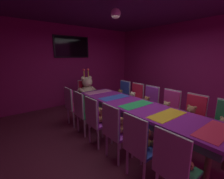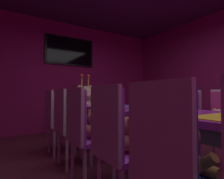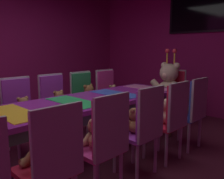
{
  "view_description": "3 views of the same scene",
  "coord_description": "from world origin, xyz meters",
  "px_view_note": "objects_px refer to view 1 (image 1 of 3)",
  "views": [
    {
      "loc": [
        -2.27,
        -2.07,
        1.74
      ],
      "look_at": [
        0.0,
        0.83,
        0.92
      ],
      "focal_mm": 24.24,
      "sensor_mm": 36.0,
      "label": 1
    },
    {
      "loc": [
        -1.59,
        -1.48,
        0.91
      ],
      "look_at": [
        -0.23,
        0.68,
        0.99
      ],
      "focal_mm": 29.37,
      "sensor_mm": 36.0,
      "label": 2
    },
    {
      "loc": [
        2.31,
        -1.69,
        1.36
      ],
      "look_at": [
        0.2,
        0.45,
        0.86
      ],
      "focal_mm": 39.07,
      "sensor_mm": 36.0,
      "label": 3
    }
  ],
  "objects_px": {
    "teddy_left_4": "(88,108)",
    "king_teddy_bear": "(87,88)",
    "teddy_right_0": "(223,126)",
    "throne_chair": "(85,92)",
    "chair_left_0": "(173,163)",
    "teddy_left_0": "(180,159)",
    "wall_tv": "(72,47)",
    "teddy_right_2": "(166,108)",
    "chair_left_2": "(114,127)",
    "pendant_light": "(116,13)",
    "chair_right_2": "(170,107)",
    "teddy_left_5": "(77,103)",
    "chair_right_1": "(194,113)",
    "chair_left_3": "(95,117)",
    "chair_right_5": "(123,93)",
    "chair_left_5": "(72,103)",
    "teddy_right_4": "(132,98)",
    "teddy_right_3": "(146,103)",
    "chair_left_1": "(138,142)",
    "teddy_left_2": "(121,126)",
    "teddy_right_5": "(120,95)",
    "teddy_right_1": "(191,115)",
    "chair_right_4": "(136,97)",
    "teddy_left_3": "(101,116)",
    "teddy_left_1": "(145,139)",
    "banquet_table": "(136,108)"
  },
  "relations": [
    {
      "from": "teddy_left_4",
      "to": "king_teddy_bear",
      "type": "height_order",
      "value": "king_teddy_bear"
    },
    {
      "from": "teddy_right_0",
      "to": "throne_chair",
      "type": "xyz_separation_m",
      "value": [
        -0.71,
        3.62,
        0.02
      ]
    },
    {
      "from": "chair_left_0",
      "to": "king_teddy_bear",
      "type": "distance_m",
      "value": 3.55
    },
    {
      "from": "teddy_left_0",
      "to": "wall_tv",
      "type": "height_order",
      "value": "wall_tv"
    },
    {
      "from": "teddy_right_2",
      "to": "chair_left_2",
      "type": "bearing_deg",
      "value": 0.72
    },
    {
      "from": "king_teddy_bear",
      "to": "pendant_light",
      "type": "xyz_separation_m",
      "value": [
        -0.25,
        -1.69,
        1.8
      ]
    },
    {
      "from": "chair_right_2",
      "to": "teddy_left_5",
      "type": "bearing_deg",
      "value": -47.28
    },
    {
      "from": "chair_right_1",
      "to": "chair_left_3",
      "type": "bearing_deg",
      "value": -32.36
    },
    {
      "from": "teddy_right_0",
      "to": "chair_right_5",
      "type": "relative_size",
      "value": 0.29
    },
    {
      "from": "chair_left_5",
      "to": "teddy_right_4",
      "type": "distance_m",
      "value": 1.66
    },
    {
      "from": "chair_left_0",
      "to": "chair_right_2",
      "type": "xyz_separation_m",
      "value": [
        1.69,
        1.08,
        0.0
      ]
    },
    {
      "from": "chair_right_2",
      "to": "teddy_right_3",
      "type": "height_order",
      "value": "chair_right_2"
    },
    {
      "from": "chair_left_1",
      "to": "teddy_left_2",
      "type": "bearing_deg",
      "value": 73.84
    },
    {
      "from": "teddy_left_4",
      "to": "throne_chair",
      "type": "distance_m",
      "value": 1.59
    },
    {
      "from": "chair_left_1",
      "to": "wall_tv",
      "type": "xyz_separation_m",
      "value": [
        0.85,
        3.94,
        1.45
      ]
    },
    {
      "from": "teddy_left_5",
      "to": "teddy_right_2",
      "type": "xyz_separation_m",
      "value": [
        1.39,
        -1.66,
        0.01
      ]
    },
    {
      "from": "throne_chair",
      "to": "teddy_right_5",
      "type": "bearing_deg",
      "value": 37.62
    },
    {
      "from": "teddy_right_1",
      "to": "teddy_right_0",
      "type": "bearing_deg",
      "value": 91.34
    },
    {
      "from": "chair_right_4",
      "to": "teddy_left_3",
      "type": "bearing_deg",
      "value": 18.84
    },
    {
      "from": "chair_left_0",
      "to": "teddy_left_1",
      "type": "xyz_separation_m",
      "value": [
        0.16,
        0.52,
        -0.0
      ]
    },
    {
      "from": "throne_chair",
      "to": "teddy_left_5",
      "type": "bearing_deg",
      "value": -38.93
    },
    {
      "from": "teddy_right_5",
      "to": "chair_right_1",
      "type": "bearing_deg",
      "value": 93.62
    },
    {
      "from": "king_teddy_bear",
      "to": "chair_left_5",
      "type": "bearing_deg",
      "value": -50.39
    },
    {
      "from": "chair_left_1",
      "to": "teddy_left_1",
      "type": "distance_m",
      "value": 0.15
    },
    {
      "from": "chair_left_1",
      "to": "pendant_light",
      "type": "xyz_separation_m",
      "value": [
        0.6,
        1.22,
        1.95
      ]
    },
    {
      "from": "chair_right_1",
      "to": "throne_chair",
      "type": "bearing_deg",
      "value": -74.58
    },
    {
      "from": "teddy_left_0",
      "to": "throne_chair",
      "type": "distance_m",
      "value": 3.68
    },
    {
      "from": "teddy_left_5",
      "to": "king_teddy_bear",
      "type": "bearing_deg",
      "value": 44.87
    },
    {
      "from": "banquet_table",
      "to": "teddy_left_5",
      "type": "height_order",
      "value": "banquet_table"
    },
    {
      "from": "teddy_left_0",
      "to": "teddy_left_4",
      "type": "relative_size",
      "value": 0.85
    },
    {
      "from": "teddy_left_4",
      "to": "king_teddy_bear",
      "type": "distance_m",
      "value": 1.45
    },
    {
      "from": "teddy_right_2",
      "to": "wall_tv",
      "type": "relative_size",
      "value": 0.24
    },
    {
      "from": "chair_left_5",
      "to": "teddy_left_3",
      "type": "bearing_deg",
      "value": -83.41
    },
    {
      "from": "teddy_left_3",
      "to": "throne_chair",
      "type": "bearing_deg",
      "value": 70.27
    },
    {
      "from": "chair_left_3",
      "to": "chair_right_2",
      "type": "height_order",
      "value": "same"
    },
    {
      "from": "teddy_left_2",
      "to": "teddy_right_3",
      "type": "bearing_deg",
      "value": 22.82
    },
    {
      "from": "teddy_right_2",
      "to": "pendant_light",
      "type": "xyz_separation_m",
      "value": [
        -0.94,
        0.67,
        1.97
      ]
    },
    {
      "from": "chair_left_1",
      "to": "chair_left_3",
      "type": "relative_size",
      "value": 1.0
    },
    {
      "from": "chair_left_1",
      "to": "teddy_right_5",
      "type": "height_order",
      "value": "chair_left_1"
    },
    {
      "from": "teddy_left_5",
      "to": "teddy_right_0",
      "type": "bearing_deg",
      "value": -62.82
    },
    {
      "from": "teddy_right_3",
      "to": "chair_left_0",
      "type": "bearing_deg",
      "value": 46.6
    },
    {
      "from": "teddy_left_0",
      "to": "wall_tv",
      "type": "distance_m",
      "value": 4.75
    },
    {
      "from": "teddy_left_2",
      "to": "teddy_right_0",
      "type": "distance_m",
      "value": 1.77
    },
    {
      "from": "chair_left_3",
      "to": "teddy_right_2",
      "type": "height_order",
      "value": "chair_left_3"
    },
    {
      "from": "chair_right_4",
      "to": "teddy_right_4",
      "type": "relative_size",
      "value": 3.1
    },
    {
      "from": "chair_left_2",
      "to": "teddy_right_0",
      "type": "bearing_deg",
      "value": -34.67
    },
    {
      "from": "chair_left_1",
      "to": "pendant_light",
      "type": "bearing_deg",
      "value": 63.94
    },
    {
      "from": "teddy_right_3",
      "to": "teddy_right_4",
      "type": "relative_size",
      "value": 0.95
    },
    {
      "from": "teddy_left_3",
      "to": "teddy_right_4",
      "type": "xyz_separation_m",
      "value": [
        1.42,
        0.54,
        0.0
      ]
    },
    {
      "from": "chair_right_5",
      "to": "teddy_right_5",
      "type": "height_order",
      "value": "chair_right_5"
    }
  ]
}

